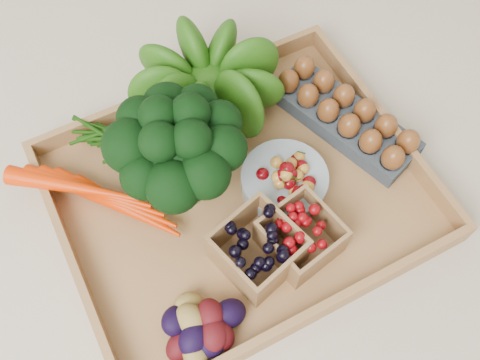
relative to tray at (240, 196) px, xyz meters
name	(u,v)px	position (x,y,z in m)	size (l,w,h in m)	color
ground	(240,198)	(0.00, 0.00, -0.01)	(4.00, 4.00, 0.00)	beige
tray	(240,196)	(0.00, 0.00, 0.00)	(0.55, 0.45, 0.01)	#A87846
carrots	(102,196)	(-0.19, 0.08, 0.03)	(0.21, 0.15, 0.05)	#EF3000
lettuce	(209,80)	(0.03, 0.17, 0.09)	(0.16, 0.16, 0.16)	#13490B
broccoli	(183,167)	(-0.07, 0.04, 0.08)	(0.19, 0.19, 0.15)	black
cherry_bowl	(284,182)	(0.07, -0.02, 0.03)	(0.14, 0.14, 0.04)	#8C9EA5
egg_carton	(344,120)	(0.21, 0.04, 0.02)	(0.09, 0.26, 0.03)	#383E47
potatoes	(202,327)	(-0.14, -0.17, 0.04)	(0.12, 0.12, 0.07)	#3B090D
punnet_blackberry	(258,249)	(-0.03, -0.11, 0.04)	(0.11, 0.11, 0.07)	black
punnet_raspberry	(301,237)	(0.04, -0.12, 0.04)	(0.10, 0.10, 0.07)	#700509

